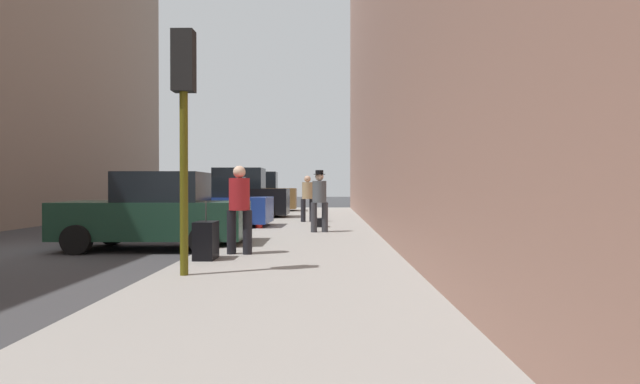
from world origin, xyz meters
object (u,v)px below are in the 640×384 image
parked_black_suv (236,196)px  duffel_bag (321,223)px  pedestrian_with_beanie (319,198)px  parked_bronze_suv (255,194)px  fire_hydrant (259,217)px  pedestrian_in_red_jacket (239,205)px  traffic_light (184,98)px  pedestrian_in_tan_coat (307,196)px  parked_blue_sedan (208,205)px  rolling_suitcase (206,240)px  parked_dark_green_sedan (157,213)px

parked_black_suv → duffel_bag: parked_black_suv is taller
pedestrian_with_beanie → parked_bronze_suv: bearing=106.4°
fire_hydrant → pedestrian_in_red_jacket: 6.07m
traffic_light → pedestrian_in_tan_coat: 11.37m
parked_blue_sedan → rolling_suitcase: bearing=-76.7°
parked_dark_green_sedan → pedestrian_in_red_jacket: pedestrian_in_red_jacket is taller
pedestrian_in_tan_coat → duffel_bag: (0.53, -2.33, -0.81)m
pedestrian_in_red_jacket → pedestrian_in_tan_coat: same height
parked_black_suv → rolling_suitcase: (1.78, -12.50, -0.54)m
parked_dark_green_sedan → parked_blue_sedan: bearing=90.0°
pedestrian_in_tan_coat → pedestrian_with_beanie: bearing=-83.0°
parked_blue_sedan → fire_hydrant: (1.80, -0.81, -0.35)m
parked_dark_green_sedan → pedestrian_with_beanie: (3.73, 2.80, 0.29)m
parked_bronze_suv → fire_hydrant: 11.47m
fire_hydrant → pedestrian_in_tan_coat: (1.41, 2.86, 0.61)m
fire_hydrant → pedestrian_in_tan_coat: size_ratio=0.41×
pedestrian_with_beanie → rolling_suitcase: bearing=-109.9°
pedestrian_in_red_jacket → duffel_bag: pedestrian_in_red_jacket is taller
traffic_light → fire_hydrant: bearing=90.3°
parked_dark_green_sedan → fire_hydrant: size_ratio=6.00×
pedestrian_in_red_jacket → parked_black_suv: bearing=100.8°
parked_black_suv → pedestrian_in_tan_coat: parked_black_suv is taller
parked_black_suv → parked_bronze_suv: same height
parked_bronze_suv → pedestrian_in_red_jacket: size_ratio=2.72×
parked_dark_green_sedan → traffic_light: bearing=-66.0°
parked_dark_green_sedan → rolling_suitcase: (1.78, -2.57, -0.36)m
parked_dark_green_sedan → parked_blue_sedan: same height
parked_dark_green_sedan → pedestrian_in_tan_coat: bearing=65.4°
rolling_suitcase → pedestrian_in_red_jacket: bearing=55.5°
fire_hydrant → duffel_bag: bearing=15.3°
pedestrian_in_red_jacket → pedestrian_in_tan_coat: bearing=83.9°
pedestrian_in_red_jacket → duffel_bag: size_ratio=3.89×
pedestrian_with_beanie → duffel_bag: 2.06m
parked_bronze_suv → pedestrian_in_red_jacket: (2.26, -17.34, 0.07)m
parked_bronze_suv → rolling_suitcase: parked_bronze_suv is taller
parked_dark_green_sedan → parked_black_suv: bearing=90.0°
parked_black_suv → fire_hydrant: parked_black_suv is taller
parked_bronze_suv → traffic_light: (1.85, -19.63, 1.73)m
parked_black_suv → parked_bronze_suv: size_ratio=0.99×
pedestrian_in_tan_coat → fire_hydrant: bearing=-116.2°
parked_bronze_suv → duffel_bag: bearing=-70.9°
pedestrian_in_red_jacket → rolling_suitcase: (-0.48, -0.70, -0.61)m
traffic_light → pedestrian_in_red_jacket: bearing=79.9°
parked_black_suv → fire_hydrant: 6.08m
traffic_light → pedestrian_in_red_jacket: traffic_light is taller
parked_black_suv → parked_dark_green_sedan: bearing=-90.0°
parked_blue_sedan → pedestrian_in_tan_coat: bearing=32.5°
parked_dark_green_sedan → pedestrian_with_beanie: size_ratio=2.38×
parked_black_suv → pedestrian_with_beanie: bearing=-62.4°
parked_black_suv → pedestrian_in_tan_coat: bearing=-42.3°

